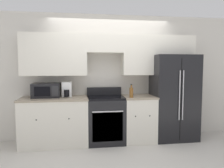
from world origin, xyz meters
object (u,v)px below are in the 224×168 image
object	(u,v)px
oven_range	(106,119)
microwave	(46,90)
bottle	(131,92)
refrigerator	(172,97)

from	to	relation	value
oven_range	microwave	bearing A→B (deg)	175.71
oven_range	microwave	xyz separation A→B (m)	(-1.15, 0.09, 0.59)
bottle	oven_range	bearing A→B (deg)	157.71
oven_range	bottle	bearing A→B (deg)	-22.29
refrigerator	bottle	size ratio (longest dim) A/B	6.71
refrigerator	microwave	distance (m)	2.59
refrigerator	microwave	xyz separation A→B (m)	(-2.59, 0.01, 0.18)
microwave	bottle	bearing A→B (deg)	-9.79
refrigerator	oven_range	bearing A→B (deg)	-176.86
refrigerator	microwave	bearing A→B (deg)	179.83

